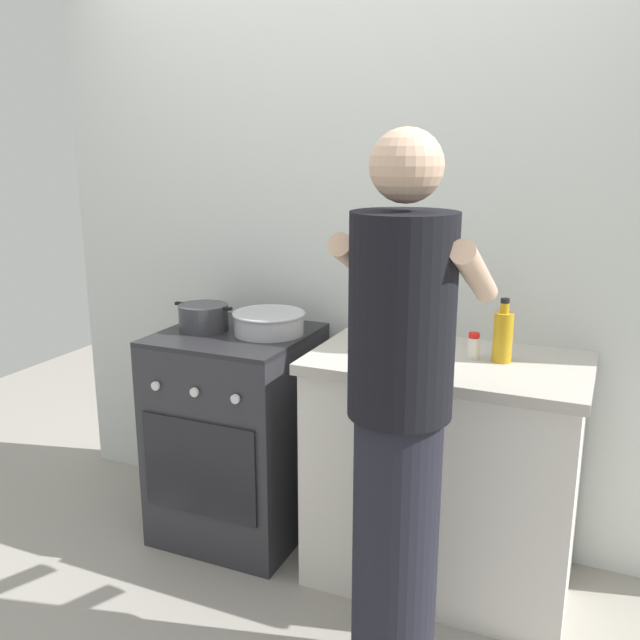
# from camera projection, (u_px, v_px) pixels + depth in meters

# --- Properties ---
(ground) EXTENTS (6.00, 6.00, 0.00)m
(ground) POSITION_uv_depth(u_px,v_px,m) (297.00, 562.00, 2.81)
(ground) COLOR gray
(back_wall) EXTENTS (3.20, 0.10, 2.50)m
(back_wall) POSITION_uv_depth(u_px,v_px,m) (389.00, 245.00, 2.87)
(back_wall) COLOR silver
(back_wall) RESTS_ON ground
(countertop) EXTENTS (1.00, 0.60, 0.90)m
(countertop) POSITION_uv_depth(u_px,v_px,m) (443.00, 470.00, 2.62)
(countertop) COLOR silver
(countertop) RESTS_ON ground
(stove_range) EXTENTS (0.60, 0.62, 0.90)m
(stove_range) POSITION_uv_depth(u_px,v_px,m) (238.00, 433.00, 2.96)
(stove_range) COLOR #2D2D33
(stove_range) RESTS_ON ground
(pot) EXTENTS (0.27, 0.21, 0.11)m
(pot) POSITION_uv_depth(u_px,v_px,m) (204.00, 317.00, 2.88)
(pot) COLOR #38383D
(pot) RESTS_ON stove_range
(mixing_bowl) EXTENTS (0.30, 0.30, 0.09)m
(mixing_bowl) POSITION_uv_depth(u_px,v_px,m) (269.00, 322.00, 2.82)
(mixing_bowl) COLOR #B7B7BC
(mixing_bowl) RESTS_ON stove_range
(utensil_crock) EXTENTS (0.10, 0.10, 0.32)m
(utensil_crock) POSITION_uv_depth(u_px,v_px,m) (400.00, 317.00, 2.71)
(utensil_crock) COLOR silver
(utensil_crock) RESTS_ON countertop
(spice_bottle) EXTENTS (0.04, 0.04, 0.10)m
(spice_bottle) POSITION_uv_depth(u_px,v_px,m) (474.00, 346.00, 2.49)
(spice_bottle) COLOR silver
(spice_bottle) RESTS_ON countertop
(oil_bottle) EXTENTS (0.07, 0.07, 0.23)m
(oil_bottle) POSITION_uv_depth(u_px,v_px,m) (503.00, 336.00, 2.44)
(oil_bottle) COLOR gold
(oil_bottle) RESTS_ON countertop
(person) EXTENTS (0.41, 0.50, 1.70)m
(person) POSITION_uv_depth(u_px,v_px,m) (399.00, 426.00, 1.99)
(person) COLOR black
(person) RESTS_ON ground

